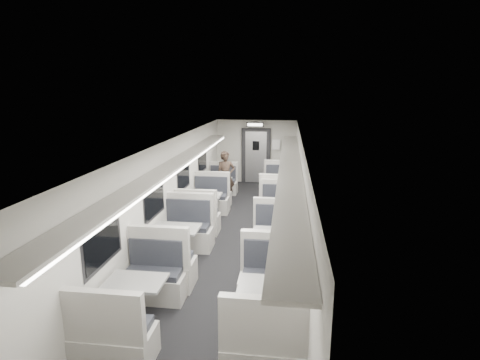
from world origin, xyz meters
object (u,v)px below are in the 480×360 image
(booth_right_a, at_px, (280,193))
(booth_right_c, at_px, (275,249))
(booth_left_a, at_px, (219,189))
(booth_left_c, at_px, (176,246))
(booth_left_b, at_px, (205,208))
(booth_right_d, at_px, (269,308))
(vestibule_door, at_px, (256,156))
(exit_sign, at_px, (255,125))
(booth_right_b, at_px, (278,217))
(booth_left_d, at_px, (137,302))
(passenger, at_px, (226,177))

(booth_right_a, distance_m, booth_right_c, 4.16)
(booth_left_a, relative_size, booth_right_a, 0.88)
(booth_left_c, xyz_separation_m, booth_right_a, (2.00, 4.33, -0.00))
(booth_left_b, height_order, booth_right_d, booth_right_d)
(booth_right_a, relative_size, vestibule_door, 1.09)
(exit_sign, bearing_deg, booth_left_b, -103.93)
(booth_left_b, relative_size, booth_left_c, 0.95)
(exit_sign, bearing_deg, booth_right_a, -66.66)
(booth_right_b, xyz_separation_m, exit_sign, (-1.00, 4.48, 1.91))
(booth_left_a, relative_size, booth_right_b, 0.96)
(booth_right_b, bearing_deg, booth_left_c, -132.74)
(booth_left_b, relative_size, exit_sign, 3.53)
(booth_right_a, xyz_separation_m, vestibule_door, (-1.00, 2.81, 0.63))
(booth_right_b, distance_m, booth_right_d, 4.15)
(booth_left_a, height_order, booth_right_c, booth_right_c)
(booth_left_d, xyz_separation_m, booth_right_d, (2.00, 0.07, 0.02))
(booth_right_b, distance_m, exit_sign, 4.97)
(vestibule_door, relative_size, exit_sign, 3.39)
(booth_left_b, xyz_separation_m, booth_right_b, (2.00, -0.45, -0.02))
(booth_left_c, distance_m, booth_right_a, 4.77)
(booth_right_a, height_order, vestibule_door, vestibule_door)
(booth_right_c, xyz_separation_m, vestibule_door, (-1.00, 6.97, 0.65))
(booth_left_c, bearing_deg, vestibule_door, 82.02)
(vestibule_door, bearing_deg, booth_left_a, -112.58)
(passenger, distance_m, vestibule_door, 2.69)
(booth_left_a, height_order, booth_right_a, booth_right_a)
(booth_left_a, relative_size, vestibule_door, 0.96)
(booth_left_d, xyz_separation_m, booth_right_a, (2.00, 6.39, 0.03))
(booth_left_b, bearing_deg, booth_right_a, 40.62)
(passenger, bearing_deg, booth_right_c, -84.75)
(vestibule_door, bearing_deg, exit_sign, -90.00)
(booth_right_a, bearing_deg, booth_right_b, -90.00)
(booth_right_d, bearing_deg, booth_right_a, 90.00)
(booth_left_a, bearing_deg, booth_left_c, -90.00)
(booth_right_b, relative_size, vestibule_door, 1.00)
(booth_right_b, xyz_separation_m, booth_right_d, (0.00, -4.15, 0.03))
(booth_left_c, relative_size, booth_right_d, 1.04)
(booth_left_c, bearing_deg, passenger, 86.69)
(booth_right_b, height_order, exit_sign, exit_sign)
(booth_left_d, distance_m, booth_right_b, 4.67)
(booth_left_b, distance_m, exit_sign, 4.56)
(passenger, relative_size, exit_sign, 2.62)
(booth_right_a, height_order, exit_sign, exit_sign)
(booth_right_d, bearing_deg, booth_left_a, 106.59)
(booth_left_c, bearing_deg, booth_right_b, 47.26)
(booth_left_c, xyz_separation_m, booth_left_d, (0.00, -2.06, -0.03))
(booth_right_a, bearing_deg, passenger, 172.44)
(booth_right_c, height_order, exit_sign, exit_sign)
(booth_left_d, xyz_separation_m, booth_right_b, (2.00, 4.22, -0.01))
(booth_right_d, bearing_deg, vestibule_door, 96.26)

